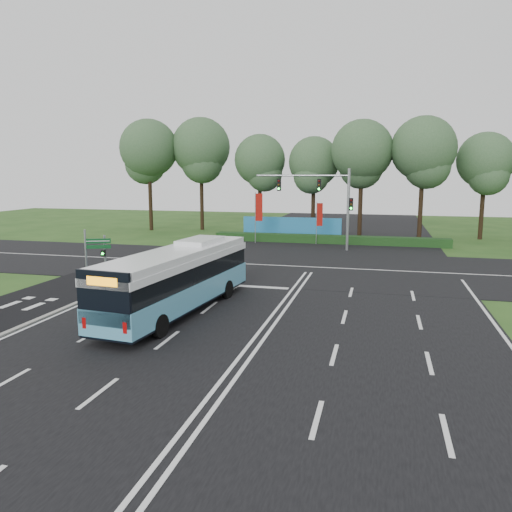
{
  "coord_description": "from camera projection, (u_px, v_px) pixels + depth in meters",
  "views": [
    {
      "loc": [
        4.77,
        -22.57,
        6.6
      ],
      "look_at": [
        -1.42,
        2.0,
        2.38
      ],
      "focal_mm": 35.0,
      "sensor_mm": 36.0,
      "label": 1
    }
  ],
  "objects": [
    {
      "name": "kerb_strip",
      "position": [
        51.0,
        314.0,
        23.37
      ],
      "size": [
        0.25,
        18.0,
        0.12
      ],
      "primitive_type": "cube",
      "color": "gray",
      "rests_on": "ground"
    },
    {
      "name": "pedestrian_signal",
      "position": [
        105.0,
        261.0,
        28.0
      ],
      "size": [
        0.3,
        0.41,
        3.18
      ],
      "rotation": [
        0.0,
        0.0,
        0.37
      ],
      "color": "gray",
      "rests_on": "ground"
    },
    {
      "name": "banner_flag_left",
      "position": [
        258.0,
        210.0,
        46.92
      ],
      "size": [
        0.7,
        0.19,
        4.83
      ],
      "rotation": [
        0.0,
        0.0,
        0.2
      ],
      "color": "gray",
      "rests_on": "ground"
    },
    {
      "name": "eucalyptus_row",
      "position": [
        350.0,
        152.0,
        52.03
      ],
      "size": [
        54.66,
        9.94,
        12.96
      ],
      "color": "black",
      "rests_on": "ground"
    },
    {
      "name": "traffic_light_gantry",
      "position": [
        327.0,
        196.0,
        42.62
      ],
      "size": [
        8.41,
        0.28,
        7.0
      ],
      "color": "gray",
      "rests_on": "ground"
    },
    {
      "name": "hedge",
      "position": [
        328.0,
        239.0,
        47.19
      ],
      "size": [
        22.0,
        1.2,
        0.8
      ],
      "primitive_type": "cube",
      "color": "#163412",
      "rests_on": "ground"
    },
    {
      "name": "road_cross",
      "position": [
        310.0,
        267.0,
        35.3
      ],
      "size": [
        120.0,
        14.0,
        0.05
      ],
      "primitive_type": "cube",
      "color": "black",
      "rests_on": "ground"
    },
    {
      "name": "banner_flag_mid",
      "position": [
        319.0,
        217.0,
        46.18
      ],
      "size": [
        0.57,
        0.19,
        3.96
      ],
      "rotation": [
        0.0,
        0.0,
        0.26
      ],
      "color": "gray",
      "rests_on": "ground"
    },
    {
      "name": "city_bus",
      "position": [
        179.0,
        279.0,
        23.67
      ],
      "size": [
        3.55,
        11.63,
        3.28
      ],
      "rotation": [
        0.0,
        0.0,
        -0.1
      ],
      "color": "#53A0C1",
      "rests_on": "ground"
    },
    {
      "name": "street_sign",
      "position": [
        92.0,
        253.0,
        27.13
      ],
      "size": [
        1.32,
        0.57,
        3.59
      ],
      "rotation": [
        0.0,
        0.0,
        0.37
      ],
      "color": "gray",
      "rests_on": "ground"
    },
    {
      "name": "road_main",
      "position": [
        275.0,
        313.0,
        23.82
      ],
      "size": [
        20.0,
        120.0,
        0.04
      ],
      "primitive_type": "cube",
      "color": "black",
      "rests_on": "ground"
    },
    {
      "name": "ground",
      "position": [
        275.0,
        313.0,
        23.82
      ],
      "size": [
        120.0,
        120.0,
        0.0
      ],
      "primitive_type": "plane",
      "color": "#254A18",
      "rests_on": "ground"
    },
    {
      "name": "blue_hoarding",
      "position": [
        292.0,
        228.0,
        50.43
      ],
      "size": [
        10.0,
        0.3,
        2.2
      ],
      "primitive_type": "cube",
      "color": "#1E71A7",
      "rests_on": "ground"
    },
    {
      "name": "bike_path",
      "position": [
        7.0,
        312.0,
        23.96
      ],
      "size": [
        5.0,
        18.0,
        0.06
      ],
      "primitive_type": "cube",
      "color": "black",
      "rests_on": "ground"
    }
  ]
}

